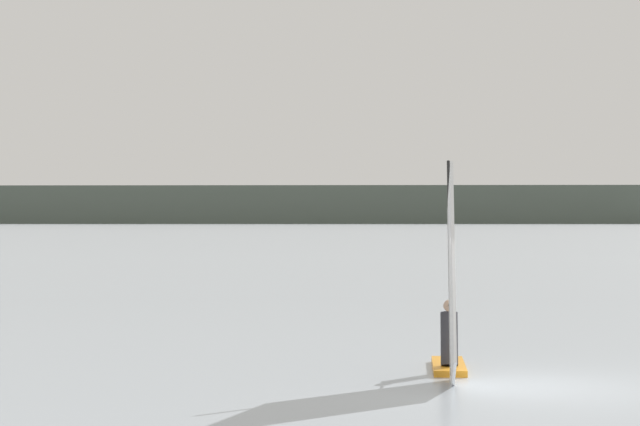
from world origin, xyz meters
TOP-DOWN VIEW (x-y plane):
  - ground_plane at (0.00, 0.00)m, footprint 4000.00×4000.00m
  - windsurfer at (-0.86, 1.70)m, footprint 1.73×4.30m
  - distant_headland at (87.14, 1191.52)m, footprint 1088.53×711.06m

SIDE VIEW (x-z plane):
  - ground_plane at x=0.00m, z-range 0.00..0.00m
  - windsurfer at x=-0.86m, z-range -0.97..3.25m
  - distant_headland at x=87.14m, z-range 0.00..32.25m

